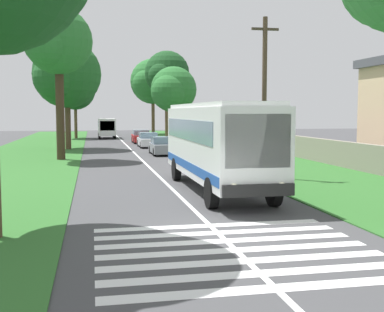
{
  "coord_description": "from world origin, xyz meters",
  "views": [
    {
      "loc": [
        -13.22,
        3.4,
        3.37
      ],
      "look_at": [
        6.42,
        -0.54,
        1.6
      ],
      "focal_mm": 46.65,
      "sensor_mm": 36.0,
      "label": 1
    }
  ],
  "objects_px": {
    "trailing_minibus_0": "(107,126)",
    "utility_pole": "(264,95)",
    "roadside_tree_left_0": "(57,43)",
    "roadside_tree_left_3": "(65,76)",
    "trailing_car_2": "(141,137)",
    "roadside_tree_right_3": "(172,91)",
    "trailing_car_1": "(148,140)",
    "roadside_tree_right_2": "(152,83)",
    "roadside_tree_right_0": "(166,75)",
    "roadside_tree_left_1": "(74,91)",
    "coach_bus": "(216,141)",
    "trailing_car_0": "(162,146)"
  },
  "relations": [
    {
      "from": "trailing_car_2",
      "to": "roadside_tree_right_3",
      "type": "distance_m",
      "value": 6.03
    },
    {
      "from": "roadside_tree_left_0",
      "to": "roadside_tree_left_1",
      "type": "distance_m",
      "value": 29.23
    },
    {
      "from": "roadside_tree_left_0",
      "to": "roadside_tree_left_3",
      "type": "distance_m",
      "value": 10.38
    },
    {
      "from": "trailing_car_1",
      "to": "roadside_tree_left_0",
      "type": "distance_m",
      "value": 15.69
    },
    {
      "from": "trailing_minibus_0",
      "to": "roadside_tree_right_2",
      "type": "xyz_separation_m",
      "value": [
        10.16,
        -7.04,
        6.19
      ]
    },
    {
      "from": "trailing_car_2",
      "to": "roadside_tree_right_0",
      "type": "xyz_separation_m",
      "value": [
        10.17,
        -4.28,
        7.48
      ]
    },
    {
      "from": "roadside_tree_left_0",
      "to": "roadside_tree_left_1",
      "type": "bearing_deg",
      "value": -0.25
    },
    {
      "from": "trailing_car_1",
      "to": "roadside_tree_right_2",
      "type": "bearing_deg",
      "value": -7.54
    },
    {
      "from": "roadside_tree_left_1",
      "to": "roadside_tree_right_2",
      "type": "bearing_deg",
      "value": -48.23
    },
    {
      "from": "roadside_tree_right_2",
      "to": "trailing_car_0",
      "type": "bearing_deg",
      "value": 174.54
    },
    {
      "from": "roadside_tree_right_0",
      "to": "roadside_tree_right_3",
      "type": "bearing_deg",
      "value": 174.97
    },
    {
      "from": "trailing_car_2",
      "to": "coach_bus",
      "type": "bearing_deg",
      "value": -179.99
    },
    {
      "from": "roadside_tree_left_0",
      "to": "roadside_tree_right_3",
      "type": "bearing_deg",
      "value": -32.13
    },
    {
      "from": "roadside_tree_left_3",
      "to": "roadside_tree_left_0",
      "type": "bearing_deg",
      "value": 179.83
    },
    {
      "from": "coach_bus",
      "to": "trailing_minibus_0",
      "type": "relative_size",
      "value": 1.86
    },
    {
      "from": "roadside_tree_right_3",
      "to": "trailing_minibus_0",
      "type": "bearing_deg",
      "value": 29.66
    },
    {
      "from": "trailing_car_0",
      "to": "roadside_tree_right_2",
      "type": "xyz_separation_m",
      "value": [
        35.95,
        -3.44,
        7.07
      ]
    },
    {
      "from": "coach_bus",
      "to": "trailing_car_1",
      "type": "distance_m",
      "value": 26.97
    },
    {
      "from": "roadside_tree_right_3",
      "to": "roadside_tree_right_2",
      "type": "bearing_deg",
      "value": -1.02
    },
    {
      "from": "roadside_tree_left_3",
      "to": "roadside_tree_right_2",
      "type": "relative_size",
      "value": 0.87
    },
    {
      "from": "roadside_tree_left_1",
      "to": "roadside_tree_right_3",
      "type": "bearing_deg",
      "value": -138.34
    },
    {
      "from": "utility_pole",
      "to": "trailing_car_2",
      "type": "bearing_deg",
      "value": 6.36
    },
    {
      "from": "roadside_tree_left_0",
      "to": "trailing_car_0",
      "type": "bearing_deg",
      "value": -68.32
    },
    {
      "from": "coach_bus",
      "to": "utility_pole",
      "type": "xyz_separation_m",
      "value": [
        3.41,
        -3.35,
        2.06
      ]
    },
    {
      "from": "roadside_tree_right_3",
      "to": "roadside_tree_right_0",
      "type": "bearing_deg",
      "value": -5.03
    },
    {
      "from": "roadside_tree_right_0",
      "to": "utility_pole",
      "type": "distance_m",
      "value": 40.51
    },
    {
      "from": "roadside_tree_right_2",
      "to": "roadside_tree_right_3",
      "type": "xyz_separation_m",
      "value": [
        -21.85,
        0.39,
        -2.12
      ]
    },
    {
      "from": "trailing_car_1",
      "to": "trailing_car_2",
      "type": "distance_m",
      "value": 6.61
    },
    {
      "from": "trailing_car_0",
      "to": "trailing_car_2",
      "type": "relative_size",
      "value": 1.0
    },
    {
      "from": "trailing_minibus_0",
      "to": "roadside_tree_left_3",
      "type": "relative_size",
      "value": 0.62
    },
    {
      "from": "roadside_tree_right_3",
      "to": "utility_pole",
      "type": "bearing_deg",
      "value": -179.87
    },
    {
      "from": "roadside_tree_left_1",
      "to": "roadside_tree_right_3",
      "type": "relative_size",
      "value": 1.05
    },
    {
      "from": "trailing_car_0",
      "to": "trailing_minibus_0",
      "type": "relative_size",
      "value": 0.72
    },
    {
      "from": "roadside_tree_left_0",
      "to": "roadside_tree_left_1",
      "type": "relative_size",
      "value": 1.22
    },
    {
      "from": "coach_bus",
      "to": "roadside_tree_left_1",
      "type": "relative_size",
      "value": 1.29
    },
    {
      "from": "roadside_tree_left_1",
      "to": "roadside_tree_left_0",
      "type": "bearing_deg",
      "value": 179.75
    },
    {
      "from": "trailing_car_1",
      "to": "roadside_tree_left_1",
      "type": "height_order",
      "value": "roadside_tree_left_1"
    },
    {
      "from": "coach_bus",
      "to": "roadside_tree_right_0",
      "type": "distance_m",
      "value": 44.33
    },
    {
      "from": "roadside_tree_left_0",
      "to": "trailing_car_1",
      "type": "bearing_deg",
      "value": -33.06
    },
    {
      "from": "roadside_tree_left_0",
      "to": "roadside_tree_left_3",
      "type": "bearing_deg",
      "value": -0.17
    },
    {
      "from": "roadside_tree_right_2",
      "to": "utility_pole",
      "type": "height_order",
      "value": "roadside_tree_right_2"
    },
    {
      "from": "roadside_tree_left_3",
      "to": "trailing_car_1",
      "type": "bearing_deg",
      "value": -80.07
    },
    {
      "from": "trailing_car_0",
      "to": "roadside_tree_right_2",
      "type": "distance_m",
      "value": 36.8
    },
    {
      "from": "trailing_minibus_0",
      "to": "roadside_tree_left_3",
      "type": "distance_m",
      "value": 19.7
    },
    {
      "from": "trailing_minibus_0",
      "to": "roadside_tree_left_3",
      "type": "xyz_separation_m",
      "value": [
        -18.59,
        4.1,
        5.04
      ]
    },
    {
      "from": "trailing_car_1",
      "to": "roadside_tree_right_0",
      "type": "xyz_separation_m",
      "value": [
        16.78,
        -4.23,
        7.48
      ]
    },
    {
      "from": "trailing_car_2",
      "to": "roadside_tree_left_1",
      "type": "distance_m",
      "value": 14.25
    },
    {
      "from": "trailing_minibus_0",
      "to": "utility_pole",
      "type": "height_order",
      "value": "utility_pole"
    },
    {
      "from": "roadside_tree_left_3",
      "to": "roadside_tree_right_3",
      "type": "bearing_deg",
      "value": -57.3
    },
    {
      "from": "trailing_car_0",
      "to": "trailing_car_1",
      "type": "distance_m",
      "value": 8.52
    }
  ]
}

